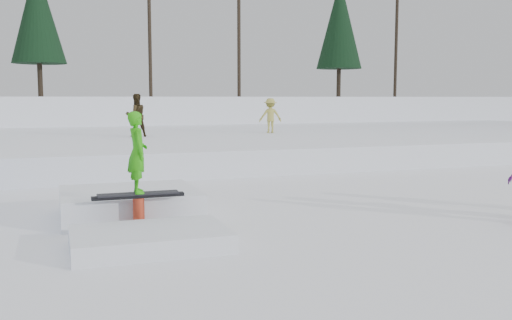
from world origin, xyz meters
name	(u,v)px	position (x,y,z in m)	size (l,w,h in m)	color
ground	(268,239)	(0.00, 0.00, 0.00)	(120.00, 120.00, 0.00)	white
snow_berm	(107,115)	(0.00, 30.00, 1.20)	(60.00, 14.00, 2.40)	white
snow_midrise	(136,143)	(0.00, 16.00, 0.40)	(50.00, 18.00, 0.80)	white
treeline	(204,19)	(6.18, 28.28, 7.45)	(40.24, 4.22, 10.50)	black
walker_olive	(136,115)	(-0.23, 14.14, 1.65)	(0.83, 0.64, 1.70)	black
walker_ygreen	(270,116)	(5.67, 14.70, 1.56)	(0.98, 0.56, 1.52)	#ADA646
jib_rail_feature	(134,208)	(-1.96, 1.82, 0.30)	(2.60, 4.40, 2.11)	white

